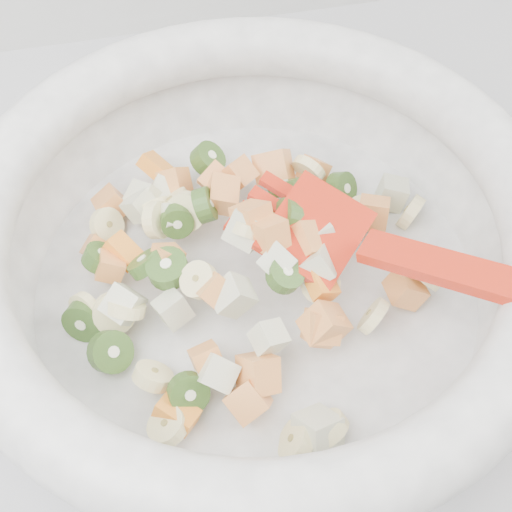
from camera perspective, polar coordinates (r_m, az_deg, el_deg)
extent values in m
cube|color=#9C9DA1|center=(0.93, -5.32, -17.26)|extent=(2.00, 0.60, 0.90)
cylinder|color=white|center=(0.50, 0.00, -2.61)|extent=(0.32, 0.32, 0.02)
torus|color=white|center=(0.44, 0.00, 2.68)|extent=(0.39, 0.39, 0.04)
cylinder|color=beige|center=(0.51, -6.70, 4.29)|extent=(0.03, 0.04, 0.03)
cylinder|color=beige|center=(0.44, 5.76, -13.55)|extent=(0.03, 0.03, 0.03)
cylinder|color=beige|center=(0.46, -10.40, -4.11)|extent=(0.04, 0.03, 0.03)
cylinder|color=beige|center=(0.47, -11.32, -4.52)|extent=(0.03, 0.03, 0.03)
cylinder|color=beige|center=(0.50, -7.87, 2.87)|extent=(0.03, 0.03, 0.03)
cylinder|color=beige|center=(0.45, -4.62, -1.92)|extent=(0.03, 0.03, 0.02)
cylinder|color=beige|center=(0.52, 8.45, 3.55)|extent=(0.03, 0.02, 0.03)
cylinder|color=beige|center=(0.49, -5.54, 3.58)|extent=(0.03, 0.03, 0.04)
cylinder|color=beige|center=(0.44, -7.08, -13.35)|extent=(0.03, 0.03, 0.02)
cylinder|color=beige|center=(0.52, -11.82, 2.43)|extent=(0.03, 0.03, 0.03)
cylinder|color=beige|center=(0.49, 13.28, -1.60)|extent=(0.03, 0.04, 0.03)
cylinder|color=beige|center=(0.46, 5.39, 0.25)|extent=(0.02, 0.03, 0.03)
cylinder|color=beige|center=(0.46, -0.63, 2.18)|extent=(0.03, 0.03, 0.03)
cylinder|color=beige|center=(0.53, 12.29, 3.44)|extent=(0.03, 0.03, 0.04)
cylinder|color=beige|center=(0.46, 5.20, -2.25)|extent=(0.03, 0.03, 0.03)
cylinder|color=beige|center=(0.45, -8.25, -9.50)|extent=(0.03, 0.03, 0.03)
cylinder|color=beige|center=(0.48, -13.45, -4.38)|extent=(0.03, 0.03, 0.04)
cylinder|color=beige|center=(0.43, 3.26, -14.53)|extent=(0.03, 0.03, 0.03)
cylinder|color=beige|center=(0.46, 9.35, -4.76)|extent=(0.03, 0.02, 0.03)
cylinder|color=beige|center=(0.51, -8.11, 3.86)|extent=(0.03, 0.02, 0.03)
cylinder|color=beige|center=(0.53, 4.22, 6.92)|extent=(0.03, 0.03, 0.03)
cube|color=#E89749|center=(0.44, 5.49, -5.49)|extent=(0.03, 0.03, 0.03)
cube|color=#E89749|center=(0.43, 0.18, -9.40)|extent=(0.03, 0.03, 0.04)
cube|color=#E89749|center=(0.51, 9.37, 3.39)|extent=(0.03, 0.03, 0.03)
cube|color=#E89749|center=(0.46, -0.31, 2.98)|extent=(0.03, 0.03, 0.03)
cube|color=#E89749|center=(0.49, -11.58, -0.85)|extent=(0.02, 0.02, 0.03)
cube|color=#E89749|center=(0.44, -3.23, -2.86)|extent=(0.03, 0.03, 0.03)
cube|color=#E89749|center=(0.52, -3.23, 6.08)|extent=(0.03, 0.03, 0.03)
cube|color=#E89749|center=(0.54, 4.64, 6.80)|extent=(0.03, 0.03, 0.03)
cube|color=#E89749|center=(0.49, 11.89, -2.59)|extent=(0.03, 0.03, 0.03)
cube|color=#E89749|center=(0.53, 1.41, 7.13)|extent=(0.03, 0.04, 0.04)
cube|color=#E89749|center=(0.46, 4.00, 1.09)|extent=(0.03, 0.03, 0.03)
cube|color=#E89749|center=(0.51, -1.47, 6.50)|extent=(0.03, 0.03, 0.03)
cube|color=#E89749|center=(0.51, -12.57, 0.49)|extent=(0.03, 0.03, 0.03)
cube|color=#E89749|center=(0.47, -7.13, -0.27)|extent=(0.03, 0.03, 0.03)
cube|color=#E89749|center=(0.44, 5.33, -5.66)|extent=(0.03, 0.03, 0.03)
cube|color=#E89749|center=(0.53, -6.52, 5.87)|extent=(0.03, 0.03, 0.03)
cube|color=#E89749|center=(0.44, -3.97, -8.26)|extent=(0.02, 0.03, 0.02)
cube|color=#E89749|center=(0.45, 1.10, 1.76)|extent=(0.03, 0.03, 0.03)
cube|color=#E89749|center=(0.50, -2.69, 4.94)|extent=(0.03, 0.03, 0.03)
cube|color=#E89749|center=(0.53, -11.50, 4.09)|extent=(0.03, 0.03, 0.03)
cube|color=#E89749|center=(0.44, -0.63, -11.47)|extent=(0.03, 0.03, 0.03)
cylinder|color=#599D34|center=(0.48, -13.58, -5.06)|extent=(0.03, 0.03, 0.04)
cylinder|color=#599D34|center=(0.44, -5.42, -10.85)|extent=(0.03, 0.02, 0.03)
cylinder|color=#599D34|center=(0.46, -11.56, -7.52)|extent=(0.03, 0.03, 0.03)
cylinder|color=#599D34|center=(0.51, 2.33, 5.48)|extent=(0.04, 0.03, 0.03)
cylinder|color=#599D34|center=(0.47, 2.42, 2.93)|extent=(0.03, 0.04, 0.04)
cylinder|color=#599D34|center=(0.55, -3.87, 7.75)|extent=(0.03, 0.04, 0.03)
cylinder|color=#599D34|center=(0.44, 2.35, -1.51)|extent=(0.03, 0.03, 0.02)
cylinder|color=#599D34|center=(0.47, -8.84, -0.62)|extent=(0.03, 0.03, 0.03)
cylinder|color=#599D34|center=(0.49, -12.40, -0.15)|extent=(0.03, 0.03, 0.02)
cylinder|color=#599D34|center=(0.53, 6.83, 5.34)|extent=(0.03, 0.04, 0.03)
cylinder|color=#599D34|center=(0.49, -6.34, 2.78)|extent=(0.03, 0.02, 0.03)
cylinder|color=#599D34|center=(0.46, -7.07, -0.99)|extent=(0.04, 0.04, 0.02)
cylinder|color=#599D34|center=(0.49, -4.13, 4.09)|extent=(0.02, 0.03, 0.04)
cube|color=beige|center=(0.52, -8.93, 4.59)|extent=(0.03, 0.03, 0.03)
cube|color=beige|center=(0.46, -0.80, 2.19)|extent=(0.04, 0.04, 0.03)
cube|color=beige|center=(0.50, -6.83, 2.97)|extent=(0.02, 0.02, 0.03)
cube|color=beige|center=(0.46, -10.57, -3.83)|extent=(0.03, 0.03, 0.03)
cube|color=beige|center=(0.46, -6.68, -4.25)|extent=(0.03, 0.03, 0.03)
cube|color=beige|center=(0.45, 4.85, -0.90)|extent=(0.03, 0.03, 0.03)
cube|color=beige|center=(0.54, 10.82, 4.94)|extent=(0.03, 0.02, 0.03)
cube|color=beige|center=(0.47, 4.95, 1.45)|extent=(0.03, 0.03, 0.03)
cube|color=beige|center=(0.52, -9.23, 3.97)|extent=(0.03, 0.03, 0.03)
cube|color=beige|center=(0.43, 1.05, -6.52)|extent=(0.03, 0.02, 0.02)
cube|color=beige|center=(0.44, -3.22, -9.29)|extent=(0.03, 0.03, 0.03)
cube|color=beige|center=(0.44, -1.84, -3.18)|extent=(0.03, 0.02, 0.03)
cube|color=beige|center=(0.43, 4.96, -13.80)|extent=(0.03, 0.04, 0.04)
cube|color=beige|center=(0.53, -7.44, 5.11)|extent=(0.03, 0.03, 0.03)
cube|color=beige|center=(0.45, 1.71, -0.54)|extent=(0.03, 0.03, 0.03)
cube|color=orange|center=(0.49, -10.49, 0.38)|extent=(0.03, 0.03, 0.02)
cube|color=orange|center=(0.45, 5.09, -1.94)|extent=(0.02, 0.03, 0.02)
cube|color=orange|center=(0.54, -7.97, 7.03)|extent=(0.03, 0.03, 0.03)
cube|color=orange|center=(0.44, -6.36, -12.41)|extent=(0.03, 0.03, 0.02)
cube|color=red|center=(0.46, 4.81, 2.02)|extent=(0.09, 0.09, 0.02)
cube|color=red|center=(0.49, 1.94, 5.47)|extent=(0.03, 0.03, 0.01)
cube|color=red|center=(0.48, 1.05, 4.28)|extent=(0.03, 0.03, 0.01)
cube|color=red|center=(0.47, 0.12, 3.04)|extent=(0.03, 0.03, 0.01)
cube|color=red|center=(0.46, -0.84, 1.75)|extent=(0.03, 0.03, 0.01)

